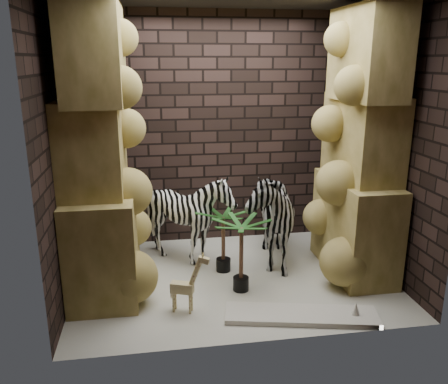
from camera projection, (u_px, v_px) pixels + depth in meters
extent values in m
plane|color=beige|center=(234.00, 278.00, 5.22)|extent=(3.50, 3.50, 0.00)
plane|color=black|center=(217.00, 131.00, 5.99)|extent=(3.50, 0.00, 3.50)
plane|color=black|center=(263.00, 177.00, 3.62)|extent=(3.50, 0.00, 3.50)
plane|color=black|center=(61.00, 153.00, 4.54)|extent=(0.00, 3.00, 3.00)
plane|color=black|center=(390.00, 144.00, 5.07)|extent=(0.00, 3.00, 3.00)
imported|color=white|center=(266.00, 205.00, 5.50)|extent=(0.79, 1.28, 1.44)
imported|color=white|center=(190.00, 222.00, 5.51)|extent=(1.03, 1.22, 1.04)
cube|color=silver|center=(301.00, 315.00, 4.41)|extent=(1.51, 0.66, 0.05)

